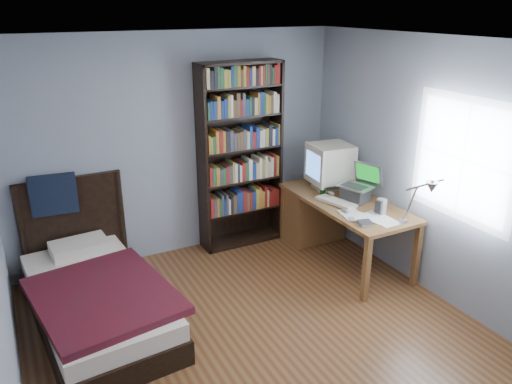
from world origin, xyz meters
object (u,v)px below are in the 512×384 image
(crt_monitor, at_px, (329,164))
(bookshelf, at_px, (240,157))
(desk_lamp, at_px, (428,191))
(bed, at_px, (94,293))
(desk, at_px, (321,212))
(laptop, at_px, (357,191))
(soda_can, at_px, (323,190))
(keyboard, at_px, (336,202))
(speaker, at_px, (381,206))

(crt_monitor, relative_size, bookshelf, 0.25)
(desk_lamp, distance_m, bed, 3.15)
(crt_monitor, bearing_deg, desk_lamp, -91.39)
(desk, xyz_separation_m, bookshelf, (-0.82, 0.50, 0.67))
(laptop, height_order, soda_can, laptop)
(desk_lamp, relative_size, bookshelf, 0.27)
(crt_monitor, distance_m, desk_lamp, 1.53)
(keyboard, xyz_separation_m, bed, (-2.57, 0.17, -0.49))
(speaker, xyz_separation_m, bookshelf, (-0.90, 1.42, 0.28))
(desk_lamp, xyz_separation_m, soda_can, (-0.14, 1.37, -0.43))
(speaker, xyz_separation_m, bed, (-2.80, 0.62, -0.56))
(keyboard, bearing_deg, crt_monitor, 50.18)
(desk_lamp, bearing_deg, keyboard, 97.98)
(desk, height_order, laptop, laptop)
(soda_can, distance_m, bed, 2.65)
(soda_can, bearing_deg, bookshelf, 134.96)
(crt_monitor, xyz_separation_m, laptop, (0.05, -0.46, -0.19))
(soda_can, xyz_separation_m, bed, (-2.59, -0.11, -0.53))
(speaker, xyz_separation_m, soda_can, (-0.21, 0.73, -0.03))
(soda_can, bearing_deg, desk, 56.52)
(speaker, height_order, bed, bed)
(desk, distance_m, crt_monitor, 0.62)
(bookshelf, bearing_deg, laptop, -47.67)
(desk_lamp, bearing_deg, laptop, 85.22)
(laptop, distance_m, desk_lamp, 1.12)
(desk_lamp, xyz_separation_m, keyboard, (-0.15, 1.09, -0.46))
(bookshelf, bearing_deg, speaker, -57.57)
(desk, height_order, bookshelf, bookshelf)
(laptop, relative_size, soda_can, 3.94)
(speaker, height_order, soda_can, speaker)
(crt_monitor, xyz_separation_m, desk_lamp, (-0.04, -1.52, 0.18))
(desk_lamp, xyz_separation_m, bed, (-2.73, 1.26, -0.95))
(desk_lamp, distance_m, bookshelf, 2.23)
(speaker, bearing_deg, bookshelf, 103.81)
(keyboard, xyz_separation_m, speaker, (0.23, -0.45, 0.07))
(desk_lamp, bearing_deg, bed, 155.15)
(desk, distance_m, keyboard, 0.60)
(desk, relative_size, crt_monitor, 3.12)
(desk, distance_m, speaker, 1.01)
(desk, height_order, crt_monitor, crt_monitor)
(laptop, distance_m, keyboard, 0.26)
(desk_lamp, distance_m, speaker, 0.76)
(keyboard, distance_m, speaker, 0.51)
(crt_monitor, relative_size, speaker, 3.27)
(crt_monitor, bearing_deg, bookshelf, 147.68)
(speaker, bearing_deg, keyboard, 98.30)
(speaker, distance_m, bed, 2.92)
(laptop, height_order, desk_lamp, desk_lamp)
(desk_lamp, relative_size, keyboard, 1.32)
(laptop, distance_m, bed, 2.88)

